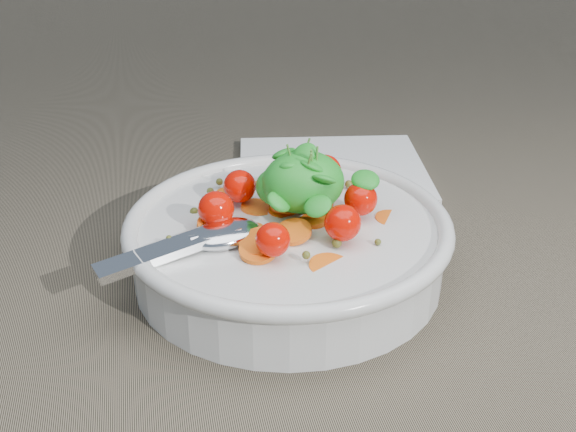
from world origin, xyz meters
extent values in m
plane|color=#736752|center=(0.00, 0.00, 0.00)|extent=(6.00, 6.00, 0.00)
cylinder|color=silver|center=(0.00, 0.03, 0.02)|extent=(0.22, 0.22, 0.04)
torus|color=silver|center=(0.00, 0.03, 0.04)|extent=(0.23, 0.23, 0.01)
cylinder|color=silver|center=(0.00, 0.03, 0.00)|extent=(0.11, 0.11, 0.01)
cylinder|color=brown|center=(0.00, 0.03, 0.02)|extent=(0.20, 0.20, 0.03)
cylinder|color=orange|center=(0.00, 0.05, 0.04)|extent=(0.03, 0.03, 0.01)
cylinder|color=orange|center=(-0.01, 0.08, 0.04)|extent=(0.04, 0.04, 0.01)
cylinder|color=orange|center=(0.00, 0.06, 0.04)|extent=(0.03, 0.03, 0.01)
cylinder|color=orange|center=(-0.06, 0.02, 0.05)|extent=(0.03, 0.03, 0.01)
cylinder|color=orange|center=(-0.01, 0.00, 0.05)|extent=(0.03, 0.03, 0.01)
cylinder|color=orange|center=(0.00, 0.04, 0.04)|extent=(0.03, 0.03, 0.01)
cylinder|color=orange|center=(0.02, 0.08, 0.04)|extent=(0.03, 0.03, 0.01)
cylinder|color=orange|center=(-0.04, 0.08, 0.04)|extent=(0.02, 0.02, 0.01)
cylinder|color=orange|center=(-0.02, 0.05, 0.04)|extent=(0.04, 0.04, 0.01)
cylinder|color=orange|center=(0.01, 0.03, 0.04)|extent=(0.03, 0.03, 0.01)
cylinder|color=orange|center=(0.03, 0.03, 0.04)|extent=(0.03, 0.02, 0.01)
cylinder|color=orange|center=(0.02, 0.05, 0.05)|extent=(0.03, 0.03, 0.01)
cylinder|color=orange|center=(-0.05, 0.01, 0.04)|extent=(0.03, 0.03, 0.01)
cylinder|color=orange|center=(-0.03, -0.02, 0.05)|extent=(0.03, 0.03, 0.01)
cylinder|color=orange|center=(0.01, 0.02, 0.04)|extent=(0.03, 0.03, 0.01)
cylinder|color=orange|center=(0.07, 0.02, 0.04)|extent=(0.03, 0.03, 0.01)
cylinder|color=orange|center=(0.06, 0.05, 0.04)|extent=(0.03, 0.03, 0.01)
cylinder|color=orange|center=(-0.03, -0.01, 0.05)|extent=(0.04, 0.04, 0.01)
cylinder|color=orange|center=(-0.04, 0.02, 0.04)|extent=(0.04, 0.04, 0.01)
cylinder|color=orange|center=(-0.03, 0.02, 0.04)|extent=(0.03, 0.03, 0.01)
cylinder|color=orange|center=(0.01, -0.04, 0.04)|extent=(0.04, 0.03, 0.01)
sphere|color=#51541C|center=(-0.02, -0.01, 0.04)|extent=(0.00, 0.00, 0.00)
sphere|color=#51541C|center=(0.02, 0.10, 0.04)|extent=(0.01, 0.01, 0.01)
sphere|color=#51541C|center=(0.05, -0.02, 0.05)|extent=(0.00, 0.00, 0.00)
sphere|color=#51541C|center=(0.05, 0.07, 0.05)|extent=(0.01, 0.01, 0.01)
sphere|color=#51541C|center=(0.00, -0.03, 0.05)|extent=(0.01, 0.01, 0.01)
sphere|color=#51541C|center=(-0.05, 0.08, 0.05)|extent=(0.01, 0.01, 0.01)
sphere|color=#51541C|center=(0.04, 0.06, 0.05)|extent=(0.01, 0.01, 0.01)
sphere|color=#51541C|center=(-0.07, 0.06, 0.04)|extent=(0.01, 0.01, 0.01)
sphere|color=#51541C|center=(-0.09, 0.01, 0.05)|extent=(0.00, 0.00, 0.00)
sphere|color=#51541C|center=(0.02, -0.02, 0.05)|extent=(0.01, 0.01, 0.01)
sphere|color=#51541C|center=(0.03, 0.05, 0.04)|extent=(0.01, 0.01, 0.01)
sphere|color=#51541C|center=(-0.05, 0.09, 0.05)|extent=(0.01, 0.01, 0.01)
sphere|color=red|center=(0.05, 0.02, 0.06)|extent=(0.02, 0.02, 0.02)
sphere|color=red|center=(0.03, 0.07, 0.06)|extent=(0.03, 0.03, 0.03)
sphere|color=red|center=(-0.03, 0.06, 0.06)|extent=(0.02, 0.02, 0.02)
sphere|color=red|center=(-0.06, 0.03, 0.06)|extent=(0.03, 0.03, 0.03)
sphere|color=red|center=(-0.02, -0.02, 0.06)|extent=(0.02, 0.02, 0.02)
sphere|color=red|center=(0.03, -0.01, 0.06)|extent=(0.02, 0.02, 0.02)
ellipsoid|color=green|center=(0.01, 0.03, 0.07)|extent=(0.06, 0.05, 0.04)
ellipsoid|color=green|center=(-0.01, 0.04, 0.06)|extent=(0.03, 0.03, 0.03)
ellipsoid|color=green|center=(0.00, 0.05, 0.08)|extent=(0.03, 0.03, 0.02)
ellipsoid|color=green|center=(0.00, 0.03, 0.08)|extent=(0.02, 0.02, 0.02)
ellipsoid|color=green|center=(0.01, 0.04, 0.07)|extent=(0.02, 0.02, 0.02)
ellipsoid|color=green|center=(0.01, 0.04, 0.08)|extent=(0.01, 0.02, 0.01)
ellipsoid|color=green|center=(0.03, 0.06, 0.07)|extent=(0.02, 0.02, 0.01)
ellipsoid|color=green|center=(0.00, 0.04, 0.07)|extent=(0.02, 0.02, 0.01)
ellipsoid|color=green|center=(0.01, 0.00, 0.07)|extent=(0.02, 0.03, 0.02)
ellipsoid|color=green|center=(0.01, 0.02, 0.08)|extent=(0.02, 0.02, 0.02)
ellipsoid|color=green|center=(-0.01, 0.02, 0.07)|extent=(0.02, 0.02, 0.02)
ellipsoid|color=green|center=(0.00, 0.03, 0.08)|extent=(0.02, 0.02, 0.02)
ellipsoid|color=green|center=(0.05, 0.03, 0.07)|extent=(0.03, 0.03, 0.02)
ellipsoid|color=green|center=(0.02, 0.01, 0.08)|extent=(0.02, 0.02, 0.01)
ellipsoid|color=green|center=(0.00, 0.04, 0.08)|extent=(0.02, 0.02, 0.02)
ellipsoid|color=green|center=(0.01, 0.02, 0.09)|extent=(0.03, 0.03, 0.02)
ellipsoid|color=green|center=(0.01, 0.04, 0.08)|extent=(0.03, 0.03, 0.01)
ellipsoid|color=green|center=(0.01, 0.04, 0.07)|extent=(0.03, 0.02, 0.02)
ellipsoid|color=green|center=(0.01, 0.02, 0.08)|extent=(0.02, 0.02, 0.01)
ellipsoid|color=green|center=(0.00, 0.03, 0.08)|extent=(0.02, 0.02, 0.01)
ellipsoid|color=green|center=(0.02, 0.03, 0.07)|extent=(0.02, 0.02, 0.02)
ellipsoid|color=green|center=(0.00, 0.04, 0.08)|extent=(0.02, 0.02, 0.02)
ellipsoid|color=green|center=(0.00, 0.03, 0.09)|extent=(0.02, 0.02, 0.01)
ellipsoid|color=green|center=(0.01, 0.03, 0.09)|extent=(0.02, 0.02, 0.02)
cylinder|color=#4C8C33|center=(0.01, 0.03, 0.08)|extent=(0.01, 0.01, 0.04)
cylinder|color=#4C8C33|center=(0.01, 0.03, 0.08)|extent=(0.01, 0.01, 0.04)
cylinder|color=#4C8C33|center=(0.00, 0.04, 0.08)|extent=(0.01, 0.00, 0.04)
cylinder|color=#4C8C33|center=(0.02, 0.02, 0.08)|extent=(0.00, 0.00, 0.04)
cylinder|color=#4C8C33|center=(0.01, 0.04, 0.08)|extent=(0.01, 0.00, 0.04)
cylinder|color=#4C8C33|center=(0.01, 0.02, 0.08)|extent=(0.01, 0.01, 0.04)
ellipsoid|color=silver|center=(-0.05, 0.01, 0.05)|extent=(0.06, 0.05, 0.02)
cube|color=silver|center=(-0.09, 0.00, 0.05)|extent=(0.10, 0.05, 0.01)
cylinder|color=silver|center=(-0.07, 0.00, 0.05)|extent=(0.02, 0.01, 0.01)
cube|color=white|center=(0.07, 0.19, 0.00)|extent=(0.20, 0.18, 0.01)
camera|label=1|loc=(-0.10, -0.42, 0.29)|focal=45.00mm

